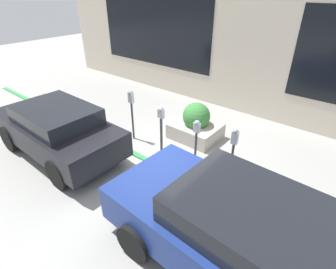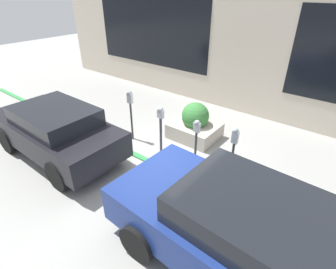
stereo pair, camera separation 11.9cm
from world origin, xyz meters
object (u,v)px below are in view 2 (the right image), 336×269
parking_meter_fourth (130,106)px  parked_car_middle (56,130)px  parking_meter_middle (161,122)px  parking_meter_nearest (234,146)px  parking_meter_second (196,134)px  planter_box (195,125)px  parked_car_front (243,231)px

parking_meter_fourth → parked_car_middle: 2.12m
parking_meter_middle → parking_meter_fourth: 1.15m
parking_meter_nearest → parking_meter_second: bearing=-0.3°
parking_meter_middle → parking_meter_nearest: bearing=-178.8°
planter_box → parked_car_front: (-2.91, 3.16, 0.37)m
parked_car_front → parked_car_middle: size_ratio=1.10×
planter_box → parked_car_middle: 3.94m
parking_meter_second → parked_car_middle: 3.72m
parking_meter_second → parked_car_front: (-2.11, 1.94, -0.13)m
parked_car_front → planter_box: bearing=-45.0°
parking_meter_fourth → parked_car_middle: bearing=62.9°
parking_meter_middle → parked_car_middle: 2.80m
planter_box → parked_car_middle: bearing=52.5°
parking_meter_second → parked_car_middle: size_ratio=0.33×
parking_meter_middle → planter_box: size_ratio=0.99×
parked_car_front → parked_car_middle: bearing=1.8°
parking_meter_middle → parking_meter_fourth: size_ratio=0.89×
parking_meter_middle → parking_meter_fourth: (1.14, -0.02, 0.15)m
parking_meter_second → parked_car_middle: bearing=30.6°
planter_box → parked_car_front: 4.31m
parked_car_front → parking_meter_middle: bearing=-28.2°
parking_meter_middle → parking_meter_second: bearing=-177.4°
parking_meter_second → planter_box: bearing=-56.5°
parking_meter_nearest → parking_meter_middle: 2.10m
parking_meter_nearest → planter_box: parking_meter_nearest is taller
parking_meter_middle → parked_car_middle: size_ratio=0.34×
parking_meter_middle → parking_meter_fourth: parking_meter_fourth is taller
parking_meter_second → parked_car_middle: (3.20, 1.89, -0.15)m
parking_meter_second → planter_box: 1.55m
parking_meter_second → parking_meter_middle: size_ratio=0.95×
parking_meter_fourth → parking_meter_second: bearing=-179.2°
parking_meter_nearest → parked_car_front: bearing=119.8°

